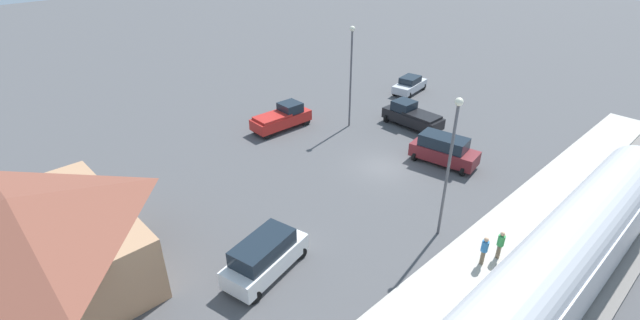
{
  "coord_description": "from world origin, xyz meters",
  "views": [
    {
      "loc": [
        -17.51,
        23.09,
        16.4
      ],
      "look_at": [
        2.78,
        3.89,
        1.0
      ],
      "focal_mm": 24.82,
      "sensor_mm": 36.0,
      "label": 1
    }
  ],
  "objects_px": {
    "pickup_red": "(282,117)",
    "suv_white": "(265,256)",
    "suv_maroon": "(444,150)",
    "pickup_black": "(412,116)",
    "light_pole_lot_center": "(351,67)",
    "pedestrian_on_platform": "(484,249)",
    "pedestrian_waiting_far": "(500,243)",
    "station_building": "(25,244)",
    "sedan_silver": "(410,85)",
    "light_pole_near_platform": "(451,154)"
  },
  "relations": [
    {
      "from": "suv_maroon",
      "to": "sedan_silver",
      "type": "distance_m",
      "value": 15.36
    },
    {
      "from": "pedestrian_on_platform",
      "to": "suv_white",
      "type": "distance_m",
      "value": 11.38
    },
    {
      "from": "sedan_silver",
      "to": "suv_maroon",
      "type": "bearing_deg",
      "value": 135.8
    },
    {
      "from": "light_pole_lot_center",
      "to": "suv_maroon",
      "type": "bearing_deg",
      "value": -179.23
    },
    {
      "from": "pedestrian_waiting_far",
      "to": "sedan_silver",
      "type": "distance_m",
      "value": 26.3
    },
    {
      "from": "suv_maroon",
      "to": "light_pole_lot_center",
      "type": "bearing_deg",
      "value": 0.77
    },
    {
      "from": "suv_white",
      "to": "sedan_silver",
      "type": "height_order",
      "value": "suv_white"
    },
    {
      "from": "pickup_red",
      "to": "light_pole_near_platform",
      "type": "bearing_deg",
      "value": 171.39
    },
    {
      "from": "pickup_black",
      "to": "light_pole_lot_center",
      "type": "relative_size",
      "value": 0.62
    },
    {
      "from": "pedestrian_on_platform",
      "to": "light_pole_near_platform",
      "type": "bearing_deg",
      "value": -15.42
    },
    {
      "from": "station_building",
      "to": "pedestrian_on_platform",
      "type": "relative_size",
      "value": 6.4
    },
    {
      "from": "suv_maroon",
      "to": "sedan_silver",
      "type": "xyz_separation_m",
      "value": [
        11.01,
        -10.71,
        -0.27
      ]
    },
    {
      "from": "pedestrian_waiting_far",
      "to": "pickup_black",
      "type": "bearing_deg",
      "value": -38.69
    },
    {
      "from": "suv_maroon",
      "to": "suv_white",
      "type": "xyz_separation_m",
      "value": [
        -0.26,
        16.89,
        0.0
      ]
    },
    {
      "from": "pickup_black",
      "to": "pedestrian_on_platform",
      "type": "bearing_deg",
      "value": 138.02
    },
    {
      "from": "light_pole_near_platform",
      "to": "suv_maroon",
      "type": "bearing_deg",
      "value": -58.53
    },
    {
      "from": "pickup_red",
      "to": "pickup_black",
      "type": "xyz_separation_m",
      "value": [
        -7.56,
        -8.53,
        0.0
      ]
    },
    {
      "from": "pickup_red",
      "to": "suv_white",
      "type": "relative_size",
      "value": 1.04
    },
    {
      "from": "station_building",
      "to": "pickup_red",
      "type": "xyz_separation_m",
      "value": [
        6.61,
        -20.97,
        -1.78
      ]
    },
    {
      "from": "pickup_red",
      "to": "sedan_silver",
      "type": "relative_size",
      "value": 1.15
    },
    {
      "from": "pedestrian_waiting_far",
      "to": "pickup_black",
      "type": "xyz_separation_m",
      "value": [
        13.82,
        -11.07,
        -0.25
      ]
    },
    {
      "from": "pedestrian_waiting_far",
      "to": "suv_white",
      "type": "distance_m",
      "value": 12.4
    },
    {
      "from": "pickup_black",
      "to": "suv_maroon",
      "type": "bearing_deg",
      "value": 146.54
    },
    {
      "from": "pickup_red",
      "to": "pickup_black",
      "type": "relative_size",
      "value": 1.0
    },
    {
      "from": "sedan_silver",
      "to": "suv_white",
      "type": "bearing_deg",
      "value": 112.21
    },
    {
      "from": "pedestrian_waiting_far",
      "to": "pickup_red",
      "type": "bearing_deg",
      "value": -6.77
    },
    {
      "from": "pedestrian_on_platform",
      "to": "sedan_silver",
      "type": "relative_size",
      "value": 0.36
    },
    {
      "from": "suv_maroon",
      "to": "pickup_black",
      "type": "relative_size",
      "value": 0.95
    },
    {
      "from": "suv_maroon",
      "to": "light_pole_near_platform",
      "type": "bearing_deg",
      "value": 121.47
    },
    {
      "from": "suv_maroon",
      "to": "pickup_red",
      "type": "height_order",
      "value": "suv_maroon"
    },
    {
      "from": "pedestrian_waiting_far",
      "to": "suv_maroon",
      "type": "height_order",
      "value": "suv_maroon"
    },
    {
      "from": "suv_white",
      "to": "light_pole_near_platform",
      "type": "bearing_deg",
      "value": -114.62
    },
    {
      "from": "station_building",
      "to": "pickup_red",
      "type": "relative_size",
      "value": 2.01
    },
    {
      "from": "suv_maroon",
      "to": "sedan_silver",
      "type": "height_order",
      "value": "suv_maroon"
    },
    {
      "from": "station_building",
      "to": "pedestrian_on_platform",
      "type": "distance_m",
      "value": 22.63
    },
    {
      "from": "pickup_red",
      "to": "light_pole_near_platform",
      "type": "height_order",
      "value": "light_pole_near_platform"
    },
    {
      "from": "light_pole_near_platform",
      "to": "pickup_red",
      "type": "bearing_deg",
      "value": -8.61
    },
    {
      "from": "pedestrian_waiting_far",
      "to": "suv_maroon",
      "type": "relative_size",
      "value": 0.33
    },
    {
      "from": "pickup_black",
      "to": "light_pole_near_platform",
      "type": "height_order",
      "value": "light_pole_near_platform"
    },
    {
      "from": "light_pole_near_platform",
      "to": "light_pole_lot_center",
      "type": "height_order",
      "value": "light_pole_lot_center"
    },
    {
      "from": "pedestrian_waiting_far",
      "to": "light_pole_lot_center",
      "type": "height_order",
      "value": "light_pole_lot_center"
    },
    {
      "from": "light_pole_near_platform",
      "to": "light_pole_lot_center",
      "type": "bearing_deg",
      "value": -27.48
    },
    {
      "from": "pedestrian_waiting_far",
      "to": "station_building",
      "type": "bearing_deg",
      "value": 51.3
    },
    {
      "from": "pedestrian_waiting_far",
      "to": "pickup_black",
      "type": "distance_m",
      "value": 17.7
    },
    {
      "from": "pickup_red",
      "to": "light_pole_lot_center",
      "type": "height_order",
      "value": "light_pole_lot_center"
    },
    {
      "from": "suv_maroon",
      "to": "pickup_red",
      "type": "relative_size",
      "value": 0.95
    },
    {
      "from": "station_building",
      "to": "pickup_black",
      "type": "xyz_separation_m",
      "value": [
        -0.95,
        -29.5,
        -1.78
      ]
    },
    {
      "from": "pedestrian_on_platform",
      "to": "pedestrian_waiting_far",
      "type": "xyz_separation_m",
      "value": [
        -0.36,
        -1.05,
        0.0
      ]
    },
    {
      "from": "sedan_silver",
      "to": "light_pole_lot_center",
      "type": "bearing_deg",
      "value": 97.65
    },
    {
      "from": "pedestrian_waiting_far",
      "to": "suv_maroon",
      "type": "distance_m",
      "value": 10.95
    }
  ]
}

